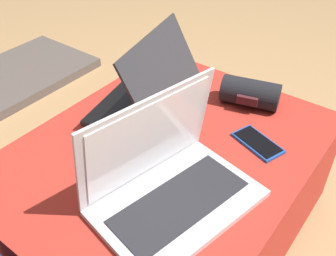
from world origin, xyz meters
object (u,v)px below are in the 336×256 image
object	(u,v)px
laptop_near	(168,181)
cell_phone	(258,143)
wrist_brace	(250,93)
laptop_far	(152,92)

from	to	relation	value
laptop_near	cell_phone	distance (m)	0.32
cell_phone	wrist_brace	xyz separation A→B (m)	(0.16, 0.11, 0.04)
laptop_far	cell_phone	size ratio (longest dim) A/B	2.57
laptop_far	cell_phone	xyz separation A→B (m)	(0.03, -0.35, -0.04)
laptop_far	wrist_brace	distance (m)	0.30
laptop_near	wrist_brace	distance (m)	0.46
laptop_near	laptop_far	world-z (taller)	laptop_near
cell_phone	wrist_brace	world-z (taller)	wrist_brace
laptop_far	cell_phone	world-z (taller)	laptop_far
laptop_near	cell_phone	xyz separation A→B (m)	(0.30, -0.08, -0.05)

